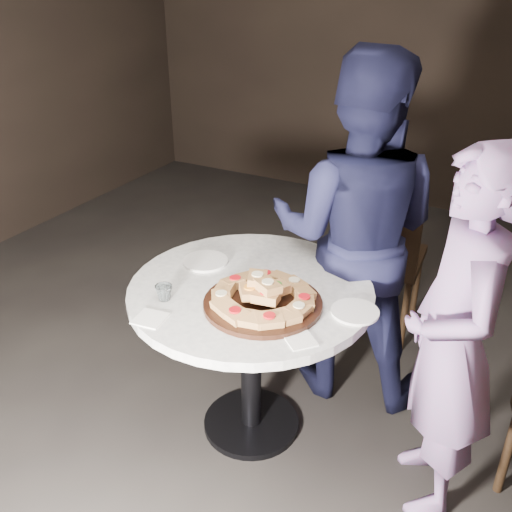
% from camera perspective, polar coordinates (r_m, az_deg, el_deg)
% --- Properties ---
extents(floor, '(7.00, 7.00, 0.00)m').
position_cam_1_polar(floor, '(2.95, 0.27, -18.45)').
color(floor, black).
rests_on(floor, ground).
extents(table, '(1.39, 1.39, 0.83)m').
position_cam_1_polar(table, '(2.63, -0.52, -5.93)').
color(table, black).
rests_on(table, ground).
extents(serving_board, '(0.63, 0.63, 0.02)m').
position_cam_1_polar(serving_board, '(2.41, 0.68, -4.76)').
color(serving_board, black).
rests_on(serving_board, table).
extents(focaccia_pile, '(0.45, 0.45, 0.12)m').
position_cam_1_polar(focaccia_pile, '(2.39, 0.69, -3.86)').
color(focaccia_pile, '#A97541').
rests_on(focaccia_pile, serving_board).
extents(plate_left, '(0.26, 0.26, 0.01)m').
position_cam_1_polar(plate_left, '(2.76, -5.10, -0.51)').
color(plate_left, white).
rests_on(plate_left, table).
extents(plate_right, '(0.23, 0.23, 0.01)m').
position_cam_1_polar(plate_right, '(2.40, 9.87, -5.51)').
color(plate_right, white).
rests_on(plate_right, table).
extents(water_glass, '(0.10, 0.10, 0.07)m').
position_cam_1_polar(water_glass, '(2.47, -9.19, -3.65)').
color(water_glass, silver).
rests_on(water_glass, table).
extents(napkin_near, '(0.14, 0.14, 0.01)m').
position_cam_1_polar(napkin_near, '(2.37, -10.54, -6.16)').
color(napkin_near, white).
rests_on(napkin_near, table).
extents(napkin_far, '(0.15, 0.15, 0.01)m').
position_cam_1_polar(napkin_far, '(2.21, 4.50, -8.43)').
color(napkin_far, white).
rests_on(napkin_far, table).
extents(chair_far, '(0.51, 0.53, 1.01)m').
position_cam_1_polar(chair_far, '(3.46, 12.30, 0.34)').
color(chair_far, black).
rests_on(chair_far, ground).
extents(diner_navy, '(0.99, 0.83, 1.81)m').
position_cam_1_polar(diner_navy, '(2.89, 9.83, 2.15)').
color(diner_navy, black).
rests_on(diner_navy, ground).
extents(diner_teal, '(0.59, 0.69, 1.60)m').
position_cam_1_polar(diner_teal, '(2.36, 19.00, -8.22)').
color(diner_teal, slate).
rests_on(diner_teal, ground).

